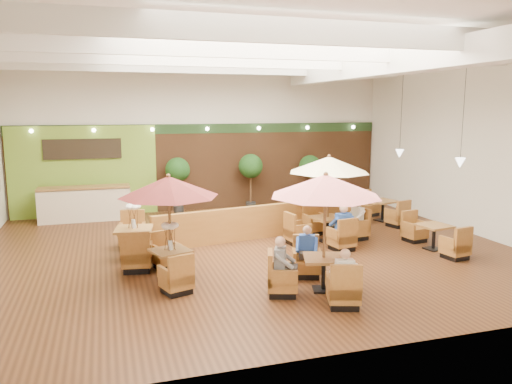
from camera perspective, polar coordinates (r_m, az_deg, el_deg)
name	(u,v)px	position (r m, az deg, el deg)	size (l,w,h in m)	color
room	(247,114)	(14.35, -1.04, 8.86)	(14.04, 14.00, 5.52)	#381E0F
service_counter	(85,204)	(17.98, -18.95, -1.28)	(3.00, 0.75, 1.18)	beige
booth_divider	(268,221)	(14.88, 1.34, -3.31)	(7.07, 0.18, 0.98)	brown
table_0	(169,200)	(11.08, -9.92, -0.92)	(2.21, 2.47, 2.40)	brown
table_1	(322,206)	(10.32, 7.60, -1.58)	(2.47, 2.60, 2.53)	brown
table_2	(329,182)	(14.26, 8.29, 1.08)	(2.52, 2.52, 2.52)	brown
table_3	(134,240)	(13.12, -13.75, -5.30)	(1.05, 2.80, 1.58)	brown
table_4	(434,238)	(14.42, 19.65, -4.93)	(0.89, 2.40, 0.87)	brown
table_5	(376,212)	(17.42, 13.53, -2.19)	(1.76, 2.53, 0.90)	brown
topiary_0	(178,172)	(18.19, -8.94, 2.28)	(0.89, 0.89, 2.06)	black
topiary_1	(251,168)	(18.77, -0.61, 2.73)	(0.91, 0.91, 2.11)	black
topiary_2	(310,168)	(19.59, 6.18, 2.72)	(0.86, 0.86, 2.00)	black
diner_0	(344,271)	(9.82, 10.04, -8.85)	(0.38, 0.34, 0.71)	white
diner_1	(307,246)	(11.42, 5.83, -6.11)	(0.40, 0.38, 0.72)	#284FAE
diner_2	(282,260)	(10.26, 3.04, -7.76)	(0.41, 0.43, 0.78)	slate
diner_3	(342,223)	(13.63, 9.84, -3.47)	(0.41, 0.33, 0.81)	#284FAE
diner_4	(356,215)	(14.85, 11.41, -2.60)	(0.34, 0.38, 0.71)	white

